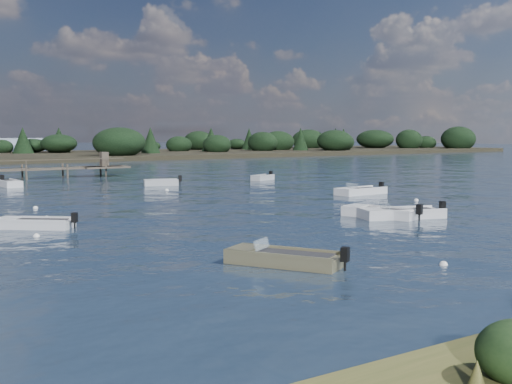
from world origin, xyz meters
TOP-DOWN VIEW (x-y plane):
  - ground at (0.00, 60.00)m, footprint 400.00×400.00m
  - dinghy_mid_white_a at (6.03, 4.95)m, footprint 5.24×3.26m
  - tender_far_white at (3.90, 32.90)m, footprint 3.52×2.14m
  - dinghy_near_olive at (-7.22, -1.89)m, footprint 3.58×4.53m
  - dinghy_extra_b at (5.25, 5.83)m, footprint 2.97×4.75m
  - tender_far_grey_b at (15.49, 33.35)m, footprint 3.20×2.19m
  - dinghy_extra_a at (-8.03, 39.70)m, footprint 1.58×4.55m
  - dinghy_mid_grey at (-12.66, 12.54)m, footprint 3.93×3.58m
  - dinghy_mid_white_b at (13.62, 16.62)m, footprint 4.82×2.00m
  - buoy_a at (-2.29, -5.24)m, footprint 0.32×0.32m
  - buoy_b at (6.31, 5.84)m, footprint 0.32×0.32m
  - buoy_c at (-13.30, 9.68)m, footprint 0.32×0.32m
  - buoy_d at (13.77, 10.93)m, footprint 0.32×0.32m
  - buoy_e at (2.11, 27.91)m, footprint 0.32×0.32m
  - buoy_extra_a at (-10.39, 21.25)m, footprint 0.32×0.32m
  - buoy_extra_b at (-11.11, 15.99)m, footprint 0.32×0.32m
  - far_headland at (25.00, 100.00)m, footprint 190.00×40.00m

SIDE VIEW (x-z plane):
  - ground at x=0.00m, z-range 0.00..0.00m
  - buoy_a at x=-2.29m, z-range -0.16..0.16m
  - buoy_b at x=6.31m, z-range -0.16..0.16m
  - buoy_c at x=-13.30m, z-range -0.16..0.16m
  - buoy_d at x=13.77m, z-range -0.16..0.16m
  - buoy_e at x=2.11m, z-range -0.16..0.16m
  - buoy_extra_a at x=-10.39m, z-range -0.16..0.16m
  - buoy_extra_b at x=-11.11m, z-range -0.16..0.16m
  - dinghy_mid_grey at x=-12.66m, z-range -0.39..0.68m
  - dinghy_near_olive at x=-7.22m, z-range -0.42..0.72m
  - dinghy_mid_white_b at x=13.62m, z-range -0.44..0.75m
  - tender_far_grey_b at x=15.49m, z-range -0.39..0.70m
  - dinghy_mid_white_a at x=6.03m, z-range -0.45..0.76m
  - dinghy_extra_b at x=5.25m, z-range -0.43..0.75m
  - dinghy_extra_a at x=-8.03m, z-range -0.43..0.76m
  - tender_far_white at x=3.90m, z-range -0.42..0.76m
  - far_headland at x=25.00m, z-range -0.94..4.86m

